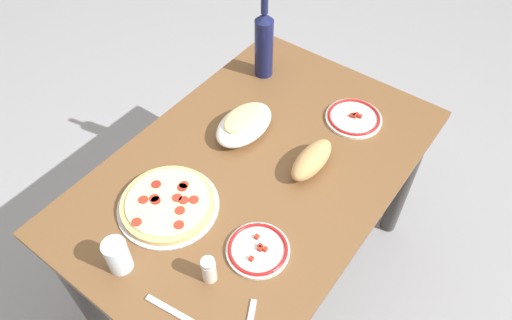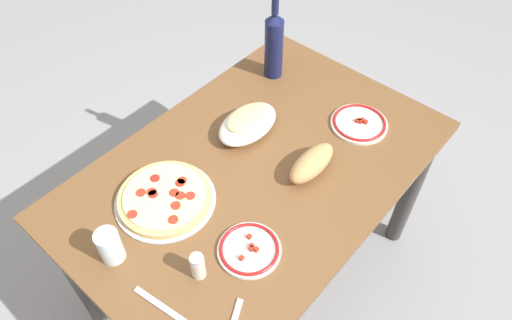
# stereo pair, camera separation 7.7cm
# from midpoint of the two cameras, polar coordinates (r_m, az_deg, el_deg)

# --- Properties ---
(ground_plane) EXTENTS (8.00, 8.00, 0.00)m
(ground_plane) POSITION_cam_midpoint_polar(r_m,az_deg,el_deg) (2.14, 1.06, -13.37)
(ground_plane) COLOR gray
(ground_plane) RESTS_ON ground
(dining_table) EXTENTS (1.25, 0.82, 0.72)m
(dining_table) POSITION_cam_midpoint_polar(r_m,az_deg,el_deg) (1.63, 1.35, -3.61)
(dining_table) COLOR brown
(dining_table) RESTS_ON ground
(pepperoni_pizza) EXTENTS (0.31, 0.31, 0.03)m
(pepperoni_pizza) POSITION_cam_midpoint_polar(r_m,az_deg,el_deg) (1.46, -9.40, -4.58)
(pepperoni_pizza) COLOR #B7B7BC
(pepperoni_pizza) RESTS_ON dining_table
(baked_pasta_dish) EXTENTS (0.24, 0.15, 0.08)m
(baked_pasta_dish) POSITION_cam_midpoint_polar(r_m,az_deg,el_deg) (1.61, 0.36, 4.48)
(baked_pasta_dish) COLOR white
(baked_pasta_dish) RESTS_ON dining_table
(wine_bottle) EXTENTS (0.07, 0.07, 0.33)m
(wine_bottle) POSITION_cam_midpoint_polar(r_m,az_deg,el_deg) (1.80, 3.42, 13.71)
(wine_bottle) COLOR #141942
(wine_bottle) RESTS_ON dining_table
(water_glass) EXTENTS (0.07, 0.07, 0.11)m
(water_glass) POSITION_cam_midpoint_polar(r_m,az_deg,el_deg) (1.35, -15.59, -9.97)
(water_glass) COLOR silver
(water_glass) RESTS_ON dining_table
(side_plate_near) EXTENTS (0.18, 0.18, 0.02)m
(side_plate_near) POSITION_cam_midpoint_polar(r_m,az_deg,el_deg) (1.35, 0.85, -10.73)
(side_plate_near) COLOR white
(side_plate_near) RESTS_ON dining_table
(side_plate_far) EXTENTS (0.20, 0.20, 0.02)m
(side_plate_far) POSITION_cam_midpoint_polar(r_m,az_deg,el_deg) (1.71, 13.58, 4.29)
(side_plate_far) COLOR white
(side_plate_far) RESTS_ON dining_table
(bread_loaf) EXTENTS (0.20, 0.08, 0.08)m
(bread_loaf) POSITION_cam_midpoint_polar(r_m,az_deg,el_deg) (1.51, 8.16, -0.41)
(bread_loaf) COLOR tan
(bread_loaf) RESTS_ON dining_table
(spice_shaker) EXTENTS (0.04, 0.04, 0.09)m
(spice_shaker) POSITION_cam_midpoint_polar(r_m,az_deg,el_deg) (1.29, -5.28, -12.63)
(spice_shaker) COLOR silver
(spice_shaker) RESTS_ON dining_table
(fork_left) EXTENTS (0.04, 0.17, 0.00)m
(fork_left) POSITION_cam_midpoint_polar(r_m,az_deg,el_deg) (1.30, -9.74, -16.88)
(fork_left) COLOR #B7B7BC
(fork_left) RESTS_ON dining_table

